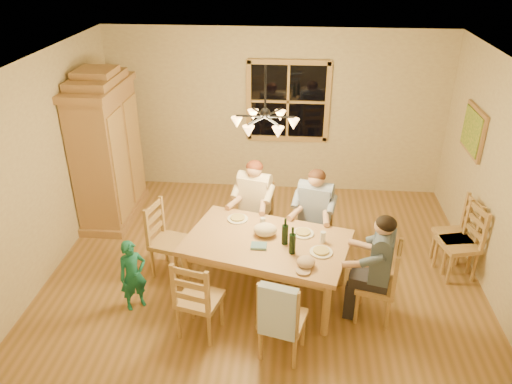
# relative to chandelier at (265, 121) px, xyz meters

# --- Properties ---
(floor) EXTENTS (5.50, 5.50, 0.00)m
(floor) POSITION_rel_chandelier_xyz_m (0.00, 0.00, -2.08)
(floor) COLOR olive
(floor) RESTS_ON ground
(ceiling) EXTENTS (5.50, 5.00, 0.02)m
(ceiling) POSITION_rel_chandelier_xyz_m (0.00, 0.00, 0.62)
(ceiling) COLOR white
(ceiling) RESTS_ON wall_back
(wall_back) EXTENTS (5.50, 0.02, 2.70)m
(wall_back) POSITION_rel_chandelier_xyz_m (0.00, 2.50, -0.73)
(wall_back) COLOR tan
(wall_back) RESTS_ON floor
(wall_left) EXTENTS (0.02, 5.00, 2.70)m
(wall_left) POSITION_rel_chandelier_xyz_m (-2.75, 0.00, -0.73)
(wall_left) COLOR tan
(wall_left) RESTS_ON floor
(wall_right) EXTENTS (0.02, 5.00, 2.70)m
(wall_right) POSITION_rel_chandelier_xyz_m (2.75, 0.00, -0.73)
(wall_right) COLOR tan
(wall_right) RESTS_ON floor
(window) EXTENTS (1.30, 0.06, 1.30)m
(window) POSITION_rel_chandelier_xyz_m (0.20, 2.47, -0.53)
(window) COLOR black
(window) RESTS_ON wall_back
(painting) EXTENTS (0.06, 0.78, 0.64)m
(painting) POSITION_rel_chandelier_xyz_m (2.71, 1.20, -0.48)
(painting) COLOR #A37046
(painting) RESTS_ON wall_right
(chandelier) EXTENTS (0.77, 0.68, 0.71)m
(chandelier) POSITION_rel_chandelier_xyz_m (0.00, 0.00, 0.00)
(chandelier) COLOR black
(chandelier) RESTS_ON ceiling
(armoire) EXTENTS (0.66, 1.40, 2.30)m
(armoire) POSITION_rel_chandelier_xyz_m (-2.42, 1.29, -1.02)
(armoire) COLOR #A37046
(armoire) RESTS_ON floor
(dining_table) EXTENTS (2.09, 1.57, 0.76)m
(dining_table) POSITION_rel_chandelier_xyz_m (0.06, -0.42, -1.42)
(dining_table) COLOR tan
(dining_table) RESTS_ON floor
(chair_far_left) EXTENTS (0.53, 0.52, 0.99)m
(chair_far_left) POSITION_rel_chandelier_xyz_m (-0.17, 0.55, -1.77)
(chair_far_left) COLOR #A57649
(chair_far_left) RESTS_ON floor
(chair_far_right) EXTENTS (0.53, 0.52, 0.99)m
(chair_far_right) POSITION_rel_chandelier_xyz_m (0.63, 0.34, -1.77)
(chair_far_right) COLOR #A57649
(chair_far_right) RESTS_ON floor
(chair_near_left) EXTENTS (0.53, 0.52, 0.99)m
(chair_near_left) POSITION_rel_chandelier_xyz_m (-0.61, -1.16, -1.77)
(chair_near_left) COLOR #A57649
(chair_near_left) RESTS_ON floor
(chair_near_right) EXTENTS (0.53, 0.52, 0.99)m
(chair_near_right) POSITION_rel_chandelier_xyz_m (0.29, -1.39, -1.77)
(chair_near_right) COLOR #A57649
(chair_near_right) RESTS_ON floor
(chair_end_left) EXTENTS (0.52, 0.53, 0.99)m
(chair_end_left) POSITION_rel_chandelier_xyz_m (-1.20, -0.10, -1.77)
(chair_end_left) COLOR #A57649
(chair_end_left) RESTS_ON floor
(chair_end_right) EXTENTS (0.52, 0.53, 0.99)m
(chair_end_right) POSITION_rel_chandelier_xyz_m (1.32, -0.74, -1.77)
(chair_end_right) COLOR #A57649
(chair_end_right) RESTS_ON floor
(adult_woman) EXTENTS (0.47, 0.50, 0.87)m
(adult_woman) POSITION_rel_chandelier_xyz_m (-0.17, 0.55, -1.24)
(adult_woman) COLOR beige
(adult_woman) RESTS_ON floor
(adult_plaid_man) EXTENTS (0.47, 0.50, 0.87)m
(adult_plaid_man) POSITION_rel_chandelier_xyz_m (0.63, 0.34, -1.24)
(adult_plaid_man) COLOR #314A88
(adult_plaid_man) RESTS_ON floor
(adult_slate_man) EXTENTS (0.50, 0.47, 0.87)m
(adult_slate_man) POSITION_rel_chandelier_xyz_m (1.32, -0.74, -1.24)
(adult_slate_man) COLOR #45566F
(adult_slate_man) RESTS_ON floor
(towel) EXTENTS (0.39, 0.19, 0.58)m
(towel) POSITION_rel_chandelier_xyz_m (0.25, -1.57, -1.38)
(towel) COLOR #B5CBF6
(towel) RESTS_ON chair_near_right
(wine_bottle_a) EXTENTS (0.08, 0.08, 0.33)m
(wine_bottle_a) POSITION_rel_chandelier_xyz_m (0.27, -0.46, -1.15)
(wine_bottle_a) COLOR black
(wine_bottle_a) RESTS_ON dining_table
(wine_bottle_b) EXTENTS (0.08, 0.08, 0.33)m
(wine_bottle_b) POSITION_rel_chandelier_xyz_m (0.36, -0.64, -1.15)
(wine_bottle_b) COLOR black
(wine_bottle_b) RESTS_ON dining_table
(plate_woman) EXTENTS (0.26, 0.26, 0.02)m
(plate_woman) POSITION_rel_chandelier_xyz_m (-0.33, 0.03, -1.31)
(plate_woman) COLOR white
(plate_woman) RESTS_ON dining_table
(plate_plaid) EXTENTS (0.26, 0.26, 0.02)m
(plate_plaid) POSITION_rel_chandelier_xyz_m (0.48, -0.24, -1.31)
(plate_plaid) COLOR white
(plate_plaid) RESTS_ON dining_table
(plate_slate) EXTENTS (0.26, 0.26, 0.02)m
(plate_slate) POSITION_rel_chandelier_xyz_m (0.69, -0.62, -1.31)
(plate_slate) COLOR white
(plate_slate) RESTS_ON dining_table
(wine_glass_a) EXTENTS (0.06, 0.06, 0.14)m
(wine_glass_a) POSITION_rel_chandelier_xyz_m (-0.01, -0.15, -1.25)
(wine_glass_a) COLOR silver
(wine_glass_a) RESTS_ON dining_table
(wine_glass_b) EXTENTS (0.06, 0.06, 0.14)m
(wine_glass_b) POSITION_rel_chandelier_xyz_m (0.71, -0.40, -1.25)
(wine_glass_b) COLOR silver
(wine_glass_b) RESTS_ON dining_table
(cap) EXTENTS (0.20, 0.20, 0.11)m
(cap) POSITION_rel_chandelier_xyz_m (0.51, -0.89, -1.26)
(cap) COLOR tan
(cap) RESTS_ON dining_table
(napkin) EXTENTS (0.21, 0.18, 0.03)m
(napkin) POSITION_rel_chandelier_xyz_m (-0.02, -0.56, -1.30)
(napkin) COLOR slate
(napkin) RESTS_ON dining_table
(cloth_bundle) EXTENTS (0.28, 0.22, 0.15)m
(cloth_bundle) POSITION_rel_chandelier_xyz_m (0.03, -0.31, -1.24)
(cloth_bundle) COLOR beige
(cloth_bundle) RESTS_ON dining_table
(child) EXTENTS (0.39, 0.37, 0.89)m
(child) POSITION_rel_chandelier_xyz_m (-1.46, -0.80, -1.63)
(child) COLOR #186D5C
(child) RESTS_ON floor
(chair_spare_front) EXTENTS (0.52, 0.53, 0.99)m
(chair_spare_front) POSITION_rel_chandelier_xyz_m (2.45, 0.17, -1.77)
(chair_spare_front) COLOR #A57649
(chair_spare_front) RESTS_ON floor
(chair_spare_back) EXTENTS (0.49, 0.51, 0.99)m
(chair_spare_back) POSITION_rel_chandelier_xyz_m (2.45, 0.35, -1.77)
(chair_spare_back) COLOR #A57649
(chair_spare_back) RESTS_ON floor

